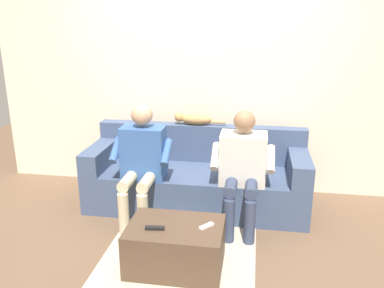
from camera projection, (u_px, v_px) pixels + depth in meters
The scene contains 10 objects.
ground_plane at pixel (185, 239), 3.60m from camera, with size 8.00×8.00×0.00m, color brown.
back_wall at pixel (205, 78), 4.42m from camera, with size 4.81×0.06×2.53m, color beige.
couch at pixel (197, 180), 4.20m from camera, with size 2.24×0.79×0.80m.
coffee_table at pixel (176, 246), 3.15m from camera, with size 0.74×0.52×0.36m.
person_left_seated at pixel (243, 163), 3.69m from camera, with size 0.58×0.60×1.11m.
person_right_seated at pixel (142, 158), 3.80m from camera, with size 0.57×0.56×1.14m.
cat_on_backrest at pixel (194, 119), 4.29m from camera, with size 0.56×0.14×0.13m.
remote_black at pixel (155, 228), 3.04m from camera, with size 0.15×0.04×0.02m, color black.
remote_white at pixel (207, 226), 3.08m from camera, with size 0.13×0.04×0.02m, color white.
floor_rug at pixel (179, 256), 3.33m from camera, with size 1.26×1.80×0.01m, color #B7AD93.
Camera 1 is at (-0.57, 3.73, 1.90)m, focal length 37.44 mm.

